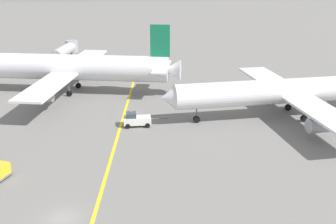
{
  "coord_description": "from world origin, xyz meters",
  "views": [
    {
      "loc": [
        9.51,
        -45.63,
        28.99
      ],
      "look_at": [
        14.37,
        26.34,
        4.0
      ],
      "focal_mm": 46.4,
      "sensor_mm": 36.0,
      "label": 1
    }
  ],
  "objects": [
    {
      "name": "airliner_at_gate_left",
      "position": [
        -9.11,
        54.23,
        5.88
      ],
      "size": [
        57.19,
        48.84,
        16.06
      ],
      "color": "silver",
      "rests_on": "ground"
    },
    {
      "name": "pushback_tug",
      "position": [
        8.75,
        30.33,
        1.25
      ],
      "size": [
        8.3,
        2.93,
        2.97
      ],
      "color": "white",
      "rests_on": "ground"
    },
    {
      "name": "ground_plane",
      "position": [
        0.0,
        0.0,
        0.0
      ],
      "size": [
        600.0,
        600.0,
        0.0
      ],
      "primitive_type": "plane",
      "color": "slate"
    },
    {
      "name": "airliner_being_pushed",
      "position": [
        37.79,
        33.58,
        5.15
      ],
      "size": [
        48.58,
        44.73,
        15.17
      ],
      "color": "silver",
      "rests_on": "ground"
    },
    {
      "name": "jet_bridge",
      "position": [
        -12.09,
        83.79,
        4.34
      ],
      "size": [
        5.92,
        16.88,
        6.12
      ],
      "color": "#B7B7BC",
      "rests_on": "ground"
    },
    {
      "name": "taxiway_stripe",
      "position": [
        4.34,
        10.0,
        0.0
      ],
      "size": [
        8.77,
        119.75,
        0.01
      ],
      "primitive_type": "cube",
      "rotation": [
        0.0,
        0.0,
        -0.07
      ],
      "color": "yellow",
      "rests_on": "ground"
    }
  ]
}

